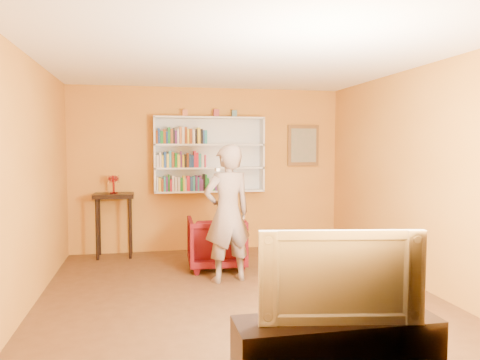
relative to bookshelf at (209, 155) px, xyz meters
name	(u,v)px	position (x,y,z in m)	size (l,w,h in m)	color
room_shell	(237,208)	(0.00, -2.41, -0.58)	(5.30, 5.80, 2.88)	#492D17
bookshelf	(209,155)	(0.00, 0.00, 0.00)	(1.80, 0.29, 1.23)	silver
books_row_lower	(187,184)	(-0.37, -0.11, -0.47)	(0.97, 0.19, 0.27)	beige
books_row_middle	(182,160)	(-0.46, -0.11, -0.09)	(0.79, 0.19, 0.27)	beige
books_row_upper	(182,136)	(-0.45, -0.11, 0.30)	(0.81, 0.19, 0.27)	brown
ornament_left	(185,113)	(-0.39, -0.06, 0.67)	(0.08, 0.08, 0.11)	#C86439
ornament_centre	(216,113)	(0.11, -0.06, 0.68)	(0.09, 0.09, 0.12)	maroon
ornament_right	(234,114)	(0.41, -0.06, 0.68)	(0.08, 0.08, 0.11)	#466B75
framed_painting	(303,145)	(1.65, 0.05, 0.16)	(0.55, 0.05, 0.70)	brown
console_table	(114,204)	(-1.52, -0.16, -0.77)	(0.61, 0.47, 1.00)	black
ruby_lustre	(113,180)	(-1.52, -0.16, -0.39)	(0.18, 0.17, 0.28)	maroon
armchair	(216,243)	(-0.06, -1.17, -1.23)	(0.79, 0.81, 0.74)	#44040C
person	(227,213)	(-0.02, -1.84, -0.72)	(0.64, 0.42, 1.75)	#786458
game_remote	(217,170)	(-0.18, -2.08, -0.14)	(0.04, 0.15, 0.04)	silver
tv_cabinet	(337,354)	(0.27, -4.66, -1.34)	(1.45, 0.43, 0.52)	black
television	(338,273)	(0.27, -4.66, -0.75)	(1.12, 0.15, 0.65)	black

